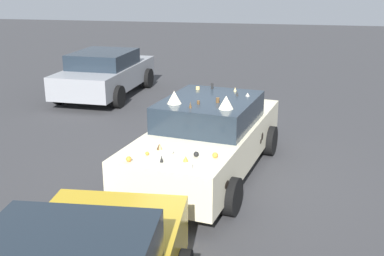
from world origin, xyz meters
The scene contains 3 objects.
ground_plane centered at (0.00, 0.00, 0.00)m, with size 60.00×60.00×0.00m, color #38383A.
art_car_decorated centered at (0.02, 0.00, 0.73)m, with size 4.86×2.59×1.69m.
parked_sedan_far_right centered at (5.56, 4.19, 0.72)m, with size 4.36×2.21×1.41m.
Camera 1 is at (-8.45, -1.39, 3.67)m, focal length 44.77 mm.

